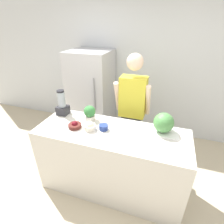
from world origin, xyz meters
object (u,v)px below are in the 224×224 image
bowl_cream (90,126)px  blender (62,105)px  potted_plant (90,113)px  refrigerator (92,94)px  bowl_small_blue (104,127)px  watermelon (164,123)px  bowl_cherries (75,125)px  person (132,111)px

bowl_cream → blender: size_ratio=0.40×
bowl_cream → potted_plant: size_ratio=0.70×
refrigerator → blender: (0.03, -1.05, 0.26)m
bowl_small_blue → blender: blender is taller
blender → potted_plant: (0.44, -0.03, -0.04)m
bowl_small_blue → blender: 0.74m
watermelon → potted_plant: 0.95m
watermelon → blender: size_ratio=0.67×
bowl_cherries → blender: size_ratio=0.45×
refrigerator → bowl_cream: bearing=-66.4°
watermelon → potted_plant: watermelon is taller
bowl_cherries → potted_plant: potted_plant is taller
blender → potted_plant: bearing=-4.3°
refrigerator → watermelon: refrigerator is taller
bowl_cream → bowl_small_blue: size_ratio=1.31×
bowl_small_blue → blender: bearing=164.0°
bowl_cream → blender: blender is taller
person → bowl_cream: (-0.38, -0.71, 0.07)m
person → potted_plant: bearing=-134.2°
refrigerator → bowl_small_blue: refrigerator is taller
person → bowl_small_blue: bearing=-108.2°
refrigerator → potted_plant: (0.47, -1.09, 0.22)m
bowl_cream → watermelon: bearing=14.7°
bowl_small_blue → potted_plant: (-0.26, 0.17, 0.07)m
bowl_cream → bowl_cherries: bearing=-175.5°
bowl_small_blue → blender: size_ratio=0.31×
bowl_cherries → blender: blender is taller
bowl_cherries → bowl_small_blue: 0.37m
bowl_small_blue → bowl_cream: bearing=-161.6°
refrigerator → watermelon: size_ratio=6.98×
bowl_cherries → blender: bearing=141.4°
person → potted_plant: size_ratio=8.54×
bowl_small_blue → person: bearing=71.8°
watermelon → person: bearing=134.7°
bowl_cream → blender: (-0.54, 0.25, 0.10)m
person → blender: 1.04m
blender → bowl_cream: bearing=-25.2°
refrigerator → bowl_cream: size_ratio=11.63×
bowl_cherries → bowl_cream: bearing=4.5°
watermelon → bowl_cream: bearing=-165.3°
bowl_cherries → bowl_small_blue: bearing=10.9°
bowl_cream → refrigerator: bearing=113.6°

